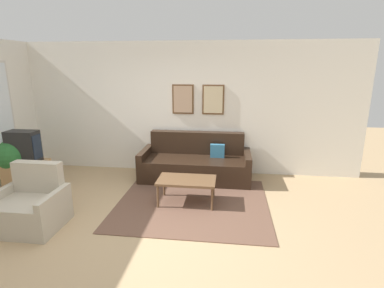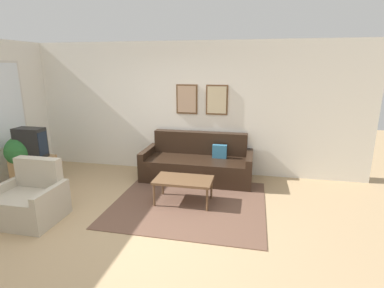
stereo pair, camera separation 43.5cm
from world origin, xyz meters
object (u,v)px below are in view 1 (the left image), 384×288
object	(u,v)px
armchair	(30,207)
potted_plant_tall	(14,158)
coffee_table	(187,181)
tv	(23,146)
couch	(196,164)

from	to	relation	value
armchair	potted_plant_tall	distance (m)	1.52
coffee_table	tv	bearing A→B (deg)	178.16
potted_plant_tall	armchair	bearing A→B (deg)	-46.67
tv	armchair	world-z (taller)	tv
couch	potted_plant_tall	size ratio (longest dim) A/B	2.23
coffee_table	tv	world-z (taller)	tv
couch	potted_plant_tall	world-z (taller)	potted_plant_tall
tv	potted_plant_tall	size ratio (longest dim) A/B	0.56
couch	armchair	xyz separation A→B (m)	(-2.11, -2.14, -0.02)
couch	tv	world-z (taller)	tv
couch	coffee_table	distance (m)	1.15
couch	potted_plant_tall	bearing A→B (deg)	-161.23
coffee_table	potted_plant_tall	distance (m)	3.12
coffee_table	tv	xyz separation A→B (m)	(-2.89, 0.09, 0.47)
armchair	tv	bearing A→B (deg)	115.71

